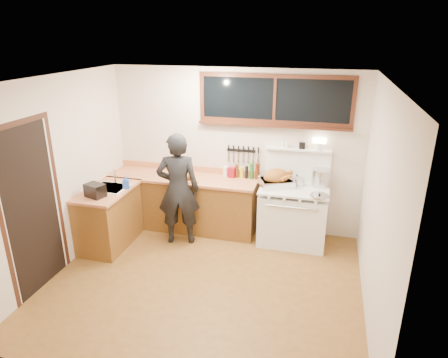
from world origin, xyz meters
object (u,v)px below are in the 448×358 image
(man, at_px, (178,189))
(roast_turkey, at_px, (276,179))
(vintage_stove, at_px, (293,214))
(cutting_board, at_px, (188,178))

(man, distance_m, roast_turkey, 1.49)
(roast_turkey, bearing_deg, man, -161.78)
(man, bearing_deg, vintage_stove, 14.66)
(cutting_board, distance_m, roast_turkey, 1.38)
(vintage_stove, height_order, man, man)
(vintage_stove, xyz_separation_m, roast_turkey, (-0.28, 0.02, 0.54))
(man, xyz_separation_m, cutting_board, (0.04, 0.31, 0.08))
(man, bearing_deg, cutting_board, 82.64)
(vintage_stove, bearing_deg, man, -165.34)
(man, height_order, roast_turkey, man)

